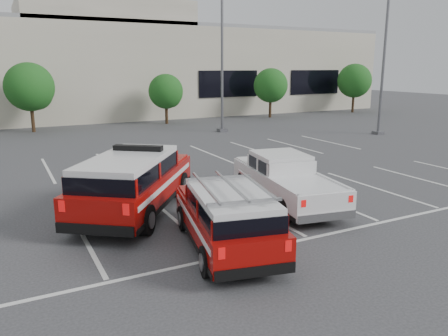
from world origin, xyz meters
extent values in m
plane|color=#333336|center=(0.00, 0.00, 0.00)|extent=(120.00, 120.00, 0.00)
cube|color=silver|center=(0.00, 4.50, 0.01)|extent=(23.00, 15.00, 0.01)
cube|color=beige|center=(0.00, 32.00, 4.00)|extent=(60.00, 15.00, 8.00)
cube|color=gray|center=(0.00, 32.00, 8.15)|extent=(60.00, 15.00, 0.30)
cube|color=beige|center=(2.00, 30.50, 9.00)|extent=(14.00, 12.00, 2.00)
cylinder|color=#3F2B19|center=(-5.00, 22.00, 0.92)|extent=(0.24, 0.24, 1.84)
sphere|color=#144C17|center=(-5.00, 22.00, 3.16)|extent=(3.37, 3.37, 3.37)
sphere|color=#144C17|center=(-4.60, 22.20, 2.65)|extent=(2.24, 2.24, 2.24)
cylinder|color=#3F2B19|center=(5.00, 22.00, 0.76)|extent=(0.24, 0.24, 1.51)
sphere|color=#144C17|center=(5.00, 22.00, 2.60)|extent=(2.77, 2.77, 2.77)
sphere|color=#144C17|center=(5.40, 22.20, 2.18)|extent=(1.85, 1.85, 1.85)
cylinder|color=#3F2B19|center=(15.00, 22.00, 0.84)|extent=(0.24, 0.24, 1.67)
sphere|color=#144C17|center=(15.00, 22.00, 2.88)|extent=(3.07, 3.07, 3.07)
sphere|color=#144C17|center=(15.40, 22.20, 2.42)|extent=(2.05, 2.05, 2.05)
cylinder|color=#3F2B19|center=(25.00, 22.00, 0.92)|extent=(0.24, 0.24, 1.84)
sphere|color=#144C17|center=(25.00, 22.00, 3.16)|extent=(3.37, 3.37, 3.37)
sphere|color=#144C17|center=(25.40, 22.20, 2.65)|extent=(2.24, 2.24, 2.24)
cube|color=#59595E|center=(7.00, 16.00, 0.10)|extent=(0.60, 0.60, 0.20)
cylinder|color=#59595E|center=(7.00, 16.00, 5.00)|extent=(0.18, 0.18, 10.00)
cube|color=#59595E|center=(16.00, 10.00, 0.10)|extent=(0.60, 0.60, 0.20)
cylinder|color=#59595E|center=(16.00, 10.00, 5.00)|extent=(0.18, 0.18, 10.00)
cube|color=#900907|center=(-3.49, 1.54, 0.82)|extent=(5.24, 6.02, 0.90)
cube|color=black|center=(-3.81, 1.11, 1.50)|extent=(4.08, 4.54, 0.47)
cube|color=silver|center=(-3.81, 1.11, 1.83)|extent=(3.99, 4.45, 0.17)
cube|color=black|center=(-3.26, 1.85, 2.00)|extent=(1.46, 1.19, 0.16)
cube|color=silver|center=(1.22, 0.00, 0.70)|extent=(2.75, 5.62, 0.78)
cube|color=black|center=(1.30, 0.48, 1.30)|extent=(2.01, 2.17, 0.41)
cube|color=silver|center=(1.30, 0.48, 1.58)|extent=(1.96, 2.12, 0.15)
cube|color=#900907|center=(-2.26, -2.32, 0.68)|extent=(2.72, 4.85, 0.75)
cube|color=black|center=(-2.36, -2.76, 1.26)|extent=(2.27, 3.42, 0.39)
cube|color=silver|center=(-2.36, -2.76, 1.52)|extent=(2.22, 3.35, 0.14)
cube|color=#A5A5A8|center=(-2.36, -2.76, 1.78)|extent=(2.26, 3.12, 0.05)
camera|label=1|loc=(-7.12, -11.61, 4.53)|focal=35.00mm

